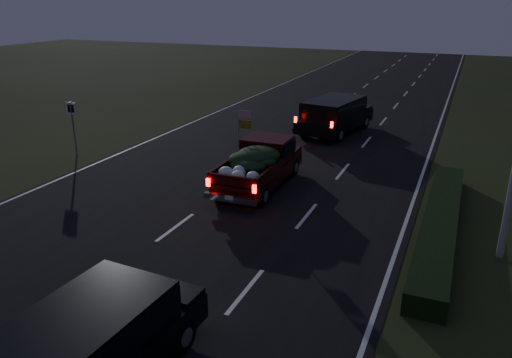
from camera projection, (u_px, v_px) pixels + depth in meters
The scene contains 7 objects.
ground at pixel (175, 228), 15.98m from camera, with size 120.00×120.00×0.00m, color black.
road_asphalt at pixel (175, 227), 15.98m from camera, with size 14.00×120.00×0.02m, color black.
hedge_row at pixel (440, 223), 15.58m from camera, with size 1.00×10.00×0.60m, color black.
route_sign at pixel (73, 120), 22.88m from camera, with size 0.55×0.08×2.50m.
pickup_truck at pixel (259, 162), 19.23m from camera, with size 2.01×5.05×2.63m.
lead_suv at pixel (335, 112), 26.80m from camera, with size 3.13×5.67×1.54m.
rear_suv at pixel (85, 344), 8.97m from camera, with size 2.32×4.94×1.39m.
Camera 1 is at (8.08, -12.31, 6.91)m, focal length 35.00 mm.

